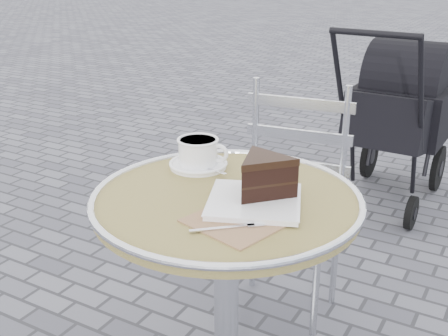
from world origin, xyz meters
The scene contains 5 objects.
cafe_table centered at (0.00, 0.00, 0.57)m, with size 0.72×0.72×0.74m.
cappuccino_set centered at (-0.18, 0.15, 0.77)m, with size 0.20×0.17×0.09m.
cake_plate_set centered at (0.09, 0.01, 0.79)m, with size 0.29×0.38×0.12m.
bistro_chair centered at (-0.07, 0.62, 0.55)m, with size 0.45×0.45×0.90m.
baby_stroller centered at (0.02, 1.90, 0.45)m, with size 0.48×0.99×1.01m.
Camera 1 is at (0.66, -1.17, 1.34)m, focal length 45.00 mm.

